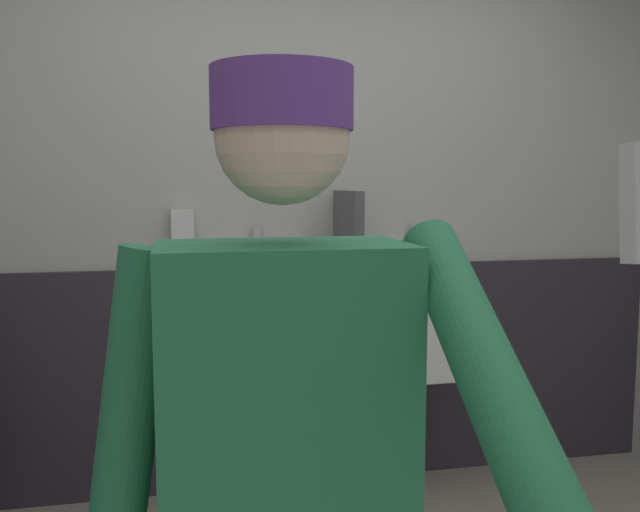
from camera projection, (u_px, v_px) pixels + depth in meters
name	position (u px, v px, depth m)	size (l,w,h in m)	color
wall_back	(295.00, 191.00, 3.15)	(4.21, 0.12, 2.79)	#B2B2AD
wainscot_band_back	(299.00, 376.00, 3.17)	(3.61, 0.03, 1.05)	#2D2833
urinal_left	(261.00, 332.00, 2.96)	(0.40, 0.34, 1.24)	white
urinal_middle	(422.00, 325.00, 3.11)	(0.40, 0.34, 1.24)	white
privacy_divider_panel	(348.00, 293.00, 2.95)	(0.04, 0.40, 0.90)	#4C4C51
person	(285.00, 485.00, 1.10)	(0.62, 0.60, 1.61)	#2D3342
soap_dispenser	(183.00, 229.00, 2.96)	(0.10, 0.07, 0.18)	silver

